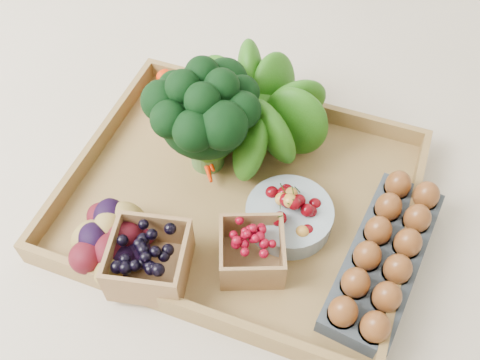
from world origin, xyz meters
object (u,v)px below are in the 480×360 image
(broccoli, at_px, (206,133))
(tray, at_px, (240,199))
(cherry_bowl, at_px, (289,216))
(egg_carton, at_px, (383,259))

(broccoli, bearing_deg, tray, -32.42)
(cherry_bowl, bearing_deg, broccoli, 157.26)
(broccoli, bearing_deg, cherry_bowl, -22.74)
(tray, height_order, broccoli, broccoli)
(tray, xyz_separation_m, broccoli, (-0.08, 0.05, 0.08))
(cherry_bowl, bearing_deg, tray, 166.88)
(broccoli, height_order, cherry_bowl, broccoli)
(tray, distance_m, cherry_bowl, 0.10)
(broccoli, relative_size, cherry_bowl, 1.37)
(cherry_bowl, distance_m, egg_carton, 0.16)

